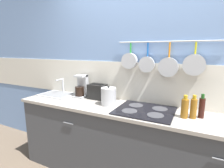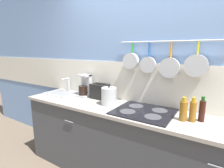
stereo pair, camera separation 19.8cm
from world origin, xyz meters
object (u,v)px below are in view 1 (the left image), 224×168
Objects in this scene: toaster at (97,91)px; bottle_olive_oil at (202,107)px; bottle_dish_soap at (193,108)px; kettle at (109,96)px; coffee_maker at (82,88)px; bottle_sesame_oil at (185,108)px.

bottle_olive_oil is (1.24, -0.12, 0.00)m from toaster.
bottle_dish_soap is at bearing -146.10° from bottle_olive_oil.
toaster is at bearing 146.65° from kettle.
coffee_maker is 1.49m from bottle_olive_oil.
bottle_dish_soap is (0.08, 0.03, 0.00)m from bottle_sesame_oil.
kettle is at bearing -17.48° from coffee_maker.
toaster is 1.08× the size of bottle_dish_soap.
bottle_dish_soap is at bearing 0.17° from kettle.
bottle_sesame_oil is (1.09, -0.19, -0.00)m from toaster.
coffee_maker is 1.36× the size of bottle_sesame_oil.
coffee_maker reaches higher than toaster.
bottle_sesame_oil is 0.98× the size of bottle_dish_soap.
kettle is at bearing -179.83° from bottle_dish_soap.
bottle_olive_oil is at bearing 33.90° from bottle_dish_soap.
bottle_sesame_oil is at bearing -153.53° from bottle_olive_oil.
coffee_maker is 1.29× the size of bottle_olive_oil.
kettle is 0.91m from bottle_dish_soap.
bottle_dish_soap reaches higher than toaster.
bottle_sesame_oil reaches higher than toaster.
bottle_olive_oil is at bearing -4.23° from coffee_maker.
toaster is 1.11m from bottle_sesame_oil.
bottle_olive_oil is (0.15, 0.07, 0.01)m from bottle_sesame_oil.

